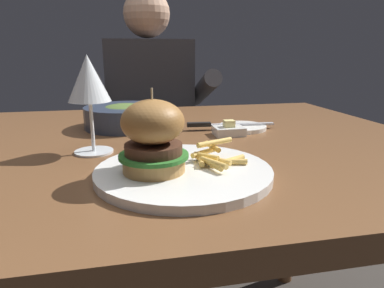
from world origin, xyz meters
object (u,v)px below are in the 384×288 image
(soup_bowl, at_px, (126,116))
(diner_person, at_px, (151,137))
(burger_sandwich, at_px, (151,136))
(main_plate, at_px, (184,172))
(bread_plate, at_px, (242,127))
(table_knife, at_px, (223,124))
(wine_glass, at_px, (89,82))
(butter_dish, at_px, (229,130))

(soup_bowl, height_order, diner_person, diner_person)
(burger_sandwich, relative_size, soup_bowl, 0.60)
(main_plate, xyz_separation_m, diner_person, (0.03, 0.98, -0.18))
(bread_plate, bearing_deg, diner_person, 105.00)
(soup_bowl, bearing_deg, table_knife, -18.83)
(wine_glass, xyz_separation_m, bread_plate, (0.36, 0.14, -0.13))
(butter_dish, bearing_deg, main_plate, -121.80)
(bread_plate, height_order, soup_bowl, soup_bowl)
(burger_sandwich, distance_m, diner_person, 1.02)
(burger_sandwich, height_order, diner_person, diner_person)
(main_plate, xyz_separation_m, butter_dish, (0.16, 0.25, 0.00))
(soup_bowl, bearing_deg, butter_dish, -30.76)
(main_plate, distance_m, bread_plate, 0.37)
(burger_sandwich, height_order, table_knife, burger_sandwich)
(wine_glass, bearing_deg, diner_person, 77.59)
(table_knife, bearing_deg, burger_sandwich, -123.45)
(burger_sandwich, relative_size, table_knife, 0.57)
(soup_bowl, bearing_deg, diner_person, 79.18)
(soup_bowl, relative_size, diner_person, 0.18)
(wine_glass, relative_size, butter_dish, 2.68)
(burger_sandwich, distance_m, soup_bowl, 0.40)
(table_knife, xyz_separation_m, butter_dish, (-0.00, -0.06, -0.00))
(main_plate, height_order, diner_person, diner_person)
(wine_glass, relative_size, table_knife, 0.84)
(butter_dish, relative_size, soup_bowl, 0.33)
(burger_sandwich, distance_m, table_knife, 0.38)
(butter_dish, distance_m, soup_bowl, 0.28)
(main_plate, height_order, table_knife, table_knife)
(table_knife, height_order, butter_dish, butter_dish)
(burger_sandwich, distance_m, bread_plate, 0.41)
(bread_plate, bearing_deg, soup_bowl, 163.54)
(wine_glass, xyz_separation_m, butter_dish, (0.30, 0.09, -0.13))
(burger_sandwich, bearing_deg, diner_person, 85.34)
(main_plate, height_order, soup_bowl, soup_bowl)
(soup_bowl, bearing_deg, burger_sandwich, -85.47)
(burger_sandwich, xyz_separation_m, bread_plate, (0.26, 0.31, -0.06))
(burger_sandwich, bearing_deg, wine_glass, 119.84)
(bread_plate, relative_size, butter_dish, 1.75)
(butter_dish, bearing_deg, bread_plate, 46.11)
(main_plate, distance_m, table_knife, 0.35)
(main_plate, relative_size, soup_bowl, 1.33)
(wine_glass, distance_m, butter_dish, 0.34)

